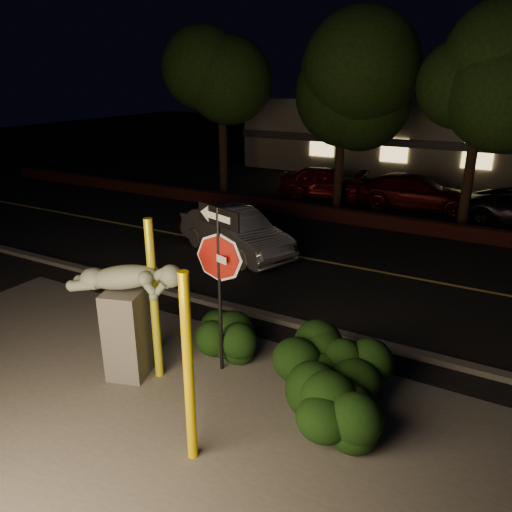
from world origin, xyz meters
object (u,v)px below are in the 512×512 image
at_px(yellow_pole_right, 188,371).
at_px(silver_sedan, 235,232).
at_px(yellow_pole_left, 154,302).
at_px(parked_car_darkred, 415,192).
at_px(signpost, 219,258).
at_px(sculpture, 126,307).
at_px(parked_car_red, 326,182).

xyz_separation_m(yellow_pole_right, silver_sedan, (-4.10, 7.88, -0.77)).
distance_m(yellow_pole_left, parked_car_darkred, 14.91).
bearing_deg(yellow_pole_left, signpost, 40.11).
bearing_deg(parked_car_darkred, yellow_pole_right, 174.32).
bearing_deg(silver_sedan, parked_car_darkred, -0.79).
height_order(yellow_pole_left, sculpture, yellow_pole_left).
bearing_deg(yellow_pole_right, sculpture, 152.56).
distance_m(signpost, parked_car_darkred, 14.16).
distance_m(yellow_pole_left, yellow_pole_right, 2.28).
relative_size(yellow_pole_right, signpost, 0.93).
distance_m(yellow_pole_left, signpost, 1.39).
xyz_separation_m(yellow_pole_right, signpost, (-0.90, 2.16, 0.80)).
bearing_deg(parked_car_red, silver_sedan, 172.00).
relative_size(sculpture, parked_car_darkred, 0.47).
xyz_separation_m(yellow_pole_right, sculpture, (-2.25, 1.17, -0.07)).
relative_size(silver_sedan, parked_car_red, 1.04).
relative_size(yellow_pole_left, sculpture, 1.34).
bearing_deg(sculpture, parked_car_red, 80.85).
xyz_separation_m(yellow_pole_left, parked_car_darkred, (1.33, 14.82, -0.83)).
bearing_deg(silver_sedan, signpost, -128.02).
relative_size(signpost, parked_car_red, 0.77).
bearing_deg(parked_car_red, signpost, -176.41).
bearing_deg(parked_car_darkred, sculpture, 165.93).
relative_size(yellow_pole_left, silver_sedan, 0.71).
height_order(yellow_pole_right, signpost, signpost).
bearing_deg(sculpture, parked_car_darkred, 65.73).
bearing_deg(parked_car_red, sculpture, 177.77).
bearing_deg(silver_sedan, sculpture, -141.89).
relative_size(signpost, parked_car_darkred, 0.66).
bearing_deg(parked_car_darkred, parked_car_red, 81.08).
bearing_deg(parked_car_red, parked_car_darkred, -102.20).
height_order(yellow_pole_right, sculpture, yellow_pole_right).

